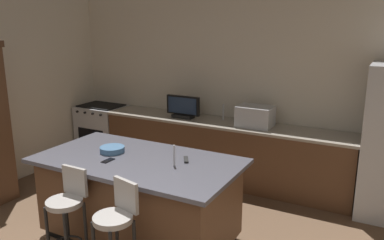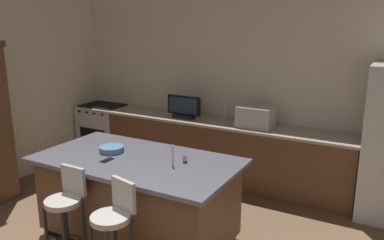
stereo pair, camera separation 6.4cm
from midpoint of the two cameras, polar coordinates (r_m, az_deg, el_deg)
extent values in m
cube|color=beige|center=(5.89, 6.27, 5.03)|extent=(6.04, 0.12, 2.76)
cube|color=brown|center=(5.81, 4.07, -4.73)|extent=(3.73, 0.60, 0.86)
cube|color=#9E9384|center=(5.68, 4.15, -0.45)|extent=(3.75, 0.62, 0.04)
cube|color=black|center=(4.53, -7.97, -16.05)|extent=(1.91, 0.92, 0.09)
cube|color=brown|center=(4.32, -8.17, -11.05)|extent=(1.99, 1.00, 0.78)
cube|color=#4C4C56|center=(4.16, -8.38, -5.90)|extent=(2.15, 1.16, 0.04)
cube|color=#B7BABF|center=(6.99, -13.14, -1.61)|extent=(0.77, 0.60, 0.90)
cube|color=black|center=(6.79, -14.80, -2.59)|extent=(0.54, 0.01, 0.32)
cube|color=black|center=(6.88, -13.35, 2.06)|extent=(0.69, 0.50, 0.02)
cylinder|color=black|center=(6.84, -16.65, 1.18)|extent=(0.04, 0.03, 0.04)
cylinder|color=black|center=(6.73, -15.62, 1.03)|extent=(0.04, 0.03, 0.04)
cylinder|color=black|center=(6.61, -14.56, 0.88)|extent=(0.04, 0.03, 0.04)
cylinder|color=black|center=(6.50, -13.46, 0.72)|extent=(0.04, 0.03, 0.04)
cube|color=#B7BABF|center=(5.46, 8.87, 0.55)|extent=(0.48, 0.36, 0.28)
cube|color=black|center=(5.90, -1.62, 0.58)|extent=(0.32, 0.16, 0.05)
cube|color=black|center=(5.86, -1.63, 2.17)|extent=(0.54, 0.05, 0.28)
cube|color=#1E2D47|center=(5.84, -1.77, 2.11)|extent=(0.47, 0.01, 0.24)
cylinder|color=#B2B2B7|center=(5.75, 4.27, 1.14)|extent=(0.02, 0.02, 0.24)
cylinder|color=#B2B2B7|center=(3.88, -3.09, -5.21)|extent=(0.02, 0.02, 0.22)
cylinder|color=gray|center=(3.93, -18.57, -11.36)|extent=(0.34, 0.34, 0.05)
cube|color=gray|center=(3.96, -17.15, -8.45)|extent=(0.29, 0.04, 0.28)
cylinder|color=black|center=(4.10, -20.68, -15.87)|extent=(0.03, 0.03, 0.65)
cylinder|color=black|center=(4.24, -18.09, -14.61)|extent=(0.03, 0.03, 0.65)
cylinder|color=black|center=(4.08, -15.66, -15.62)|extent=(0.03, 0.03, 0.65)
cylinder|color=gray|center=(3.48, -12.00, -13.90)|extent=(0.34, 0.34, 0.05)
cube|color=gray|center=(3.48, -10.12, -10.72)|extent=(0.29, 0.10, 0.28)
cylinder|color=#3F668C|center=(4.40, -11.96, -4.22)|extent=(0.27, 0.27, 0.06)
cube|color=black|center=(4.15, -12.59, -5.79)|extent=(0.07, 0.15, 0.01)
cube|color=black|center=(4.06, -1.33, -5.79)|extent=(0.13, 0.17, 0.02)
camera|label=1|loc=(0.03, -90.38, -0.10)|focal=36.59mm
camera|label=2|loc=(0.03, 89.62, 0.10)|focal=36.59mm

